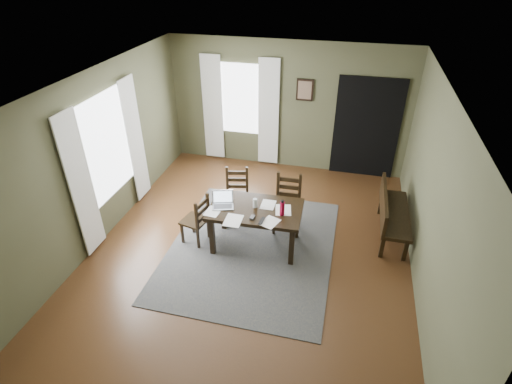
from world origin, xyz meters
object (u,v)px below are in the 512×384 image
(chair_end, at_px, (197,220))
(chair_back_left, at_px, (237,195))
(dining_table, at_px, (256,213))
(chair_back_right, at_px, (287,204))
(bench, at_px, (391,211))
(water_bottle, at_px, (282,208))
(laptop, at_px, (223,202))

(chair_end, bearing_deg, chair_back_left, 165.66)
(dining_table, xyz_separation_m, chair_back_right, (0.40, 0.60, -0.16))
(chair_end, height_order, bench, chair_end)
(dining_table, relative_size, water_bottle, 5.72)
(dining_table, xyz_separation_m, bench, (2.10, 0.82, -0.16))
(laptop, bearing_deg, chair_end, 174.94)
(dining_table, relative_size, chair_back_left, 1.58)
(dining_table, distance_m, chair_end, 0.98)
(chair_back_left, distance_m, laptop, 0.83)
(chair_back_left, bearing_deg, chair_back_right, -19.74)
(dining_table, bearing_deg, bench, 18.95)
(chair_back_left, height_order, laptop, laptop)
(chair_back_left, bearing_deg, water_bottle, -52.15)
(dining_table, height_order, laptop, laptop)
(bench, xyz_separation_m, laptop, (-2.62, -0.85, 0.31))
(laptop, xyz_separation_m, water_bottle, (0.95, -0.04, 0.06))
(dining_table, height_order, chair_back_left, chair_back_left)
(bench, bearing_deg, chair_back_left, 92.16)
(water_bottle, bearing_deg, bench, 28.16)
(chair_end, bearing_deg, dining_table, 110.40)
(dining_table, bearing_deg, laptop, -178.31)
(laptop, bearing_deg, water_bottle, -19.42)
(chair_end, bearing_deg, chair_back_right, 130.95)
(laptop, distance_m, water_bottle, 0.96)
(dining_table, xyz_separation_m, chair_end, (-0.95, -0.13, -0.21))
(chair_back_right, height_order, water_bottle, chair_back_right)
(chair_end, xyz_separation_m, laptop, (0.43, 0.09, 0.36))
(chair_back_left, relative_size, chair_back_right, 0.94)
(chair_back_left, relative_size, laptop, 2.39)
(dining_table, height_order, chair_end, chair_end)
(chair_back_right, height_order, bench, chair_back_right)
(chair_back_left, bearing_deg, laptop, -102.41)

